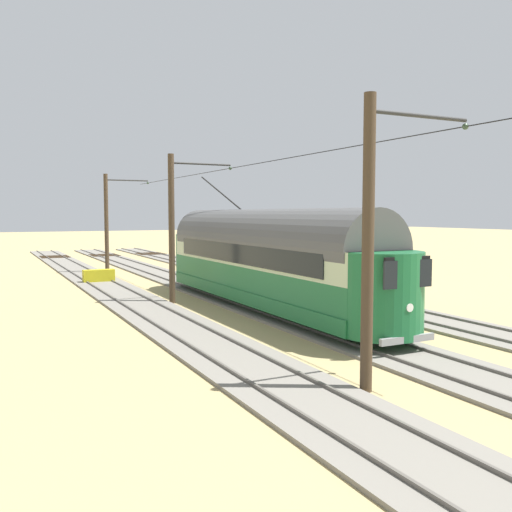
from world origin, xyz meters
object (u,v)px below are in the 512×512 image
(boxcar_adjacent, at_px, (282,248))
(vintage_streetcar, at_px, (264,257))
(track_end_bumper, at_px, (99,276))
(catenary_pole_foreground, at_px, (108,221))
(catenary_pole_mid_near, at_px, (174,225))
(catenary_pole_mid_far, at_px, (371,237))

(boxcar_adjacent, bearing_deg, vintage_streetcar, 55.47)
(vintage_streetcar, bearing_deg, track_end_bumper, -70.17)
(boxcar_adjacent, distance_m, catenary_pole_foreground, 13.55)
(vintage_streetcar, xyz_separation_m, track_end_bumper, (4.53, -12.57, -1.86))
(vintage_streetcar, distance_m, catenary_pole_foreground, 18.14)
(vintage_streetcar, relative_size, boxcar_adjacent, 1.55)
(catenary_pole_foreground, distance_m, catenary_pole_mid_near, 14.35)
(boxcar_adjacent, height_order, track_end_bumper, boxcar_adjacent)
(catenary_pole_mid_far, distance_m, track_end_bumper, 23.68)
(catenary_pole_mid_far, bearing_deg, track_end_bumper, -85.86)
(catenary_pole_mid_near, distance_m, catenary_pole_mid_far, 14.35)
(track_end_bumper, bearing_deg, vintage_streetcar, 109.83)
(boxcar_adjacent, xyz_separation_m, catenary_pole_mid_far, (7.37, 17.42, 1.42))
(catenary_pole_foreground, distance_m, track_end_bumper, 6.41)
(vintage_streetcar, distance_m, boxcar_adjacent, 7.99)
(vintage_streetcar, distance_m, track_end_bumper, 13.49)
(vintage_streetcar, distance_m, catenary_pole_mid_far, 11.28)
(catenary_pole_foreground, relative_size, track_end_bumper, 3.78)
(catenary_pole_mid_far, bearing_deg, boxcar_adjacent, -112.92)
(vintage_streetcar, height_order, catenary_pole_mid_near, catenary_pole_mid_near)
(vintage_streetcar, bearing_deg, catenary_pole_mid_far, 75.33)
(boxcar_adjacent, xyz_separation_m, track_end_bumper, (9.06, -5.99, -1.76))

